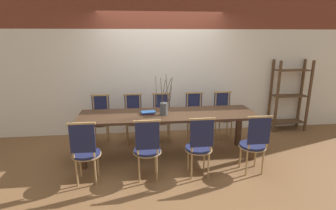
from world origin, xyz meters
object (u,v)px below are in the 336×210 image
at_px(vase_centerpiece, 164,108).
at_px(shelving_rack, 289,96).
at_px(book_stack, 148,112).
at_px(dining_table, 168,119).
at_px(chair_far_center, 162,116).
at_px(chair_near_center, 199,145).

distance_m(vase_centerpiece, shelving_rack, 3.05).
height_order(book_stack, shelving_rack, shelving_rack).
relative_size(vase_centerpiece, book_stack, 2.69).
bearing_deg(dining_table, vase_centerpiece, -144.68).
height_order(dining_table, vase_centerpiece, vase_centerpiece).
distance_m(chair_far_center, shelving_rack, 2.84).
bearing_deg(vase_centerpiece, chair_far_center, 86.94).
relative_size(dining_table, vase_centerpiece, 4.31).
xyz_separation_m(book_stack, shelving_rack, (3.11, 0.98, -0.02)).
bearing_deg(book_stack, vase_centerpiece, -19.69).
bearing_deg(dining_table, chair_far_center, 92.69).
xyz_separation_m(chair_far_center, vase_centerpiece, (-0.04, -0.78, 0.39)).
height_order(dining_table, book_stack, book_stack).
xyz_separation_m(dining_table, vase_centerpiece, (-0.08, -0.05, 0.22)).
relative_size(chair_near_center, vase_centerpiece, 1.37).
distance_m(dining_table, chair_near_center, 0.84).
height_order(dining_table, shelving_rack, shelving_rack).
bearing_deg(vase_centerpiece, dining_table, 35.32).
bearing_deg(shelving_rack, dining_table, -159.92).
xyz_separation_m(chair_far_center, book_stack, (-0.30, -0.69, 0.29)).
xyz_separation_m(chair_near_center, vase_centerpiece, (-0.45, 0.68, 0.39)).
height_order(vase_centerpiece, shelving_rack, shelving_rack).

